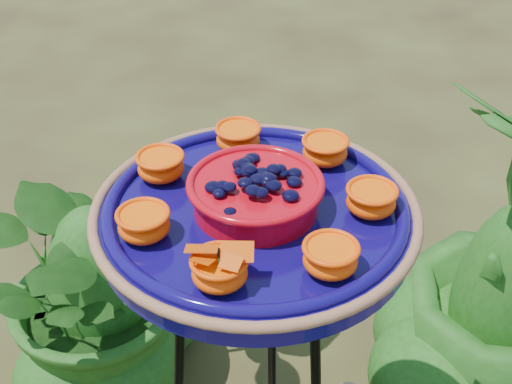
% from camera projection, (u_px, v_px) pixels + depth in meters
% --- Properties ---
extents(feeder_dish, '(0.54, 0.54, 0.12)m').
position_uv_depth(feeder_dish, '(256.00, 210.00, 1.12)').
color(feeder_dish, '#0E0651').
rests_on(feeder_dish, tripod_stand).
extents(shrub_back_left, '(0.90, 0.93, 0.79)m').
position_uv_depth(shrub_back_left, '(96.00, 272.00, 1.94)').
color(shrub_back_left, '#1B4713').
rests_on(shrub_back_left, ground).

